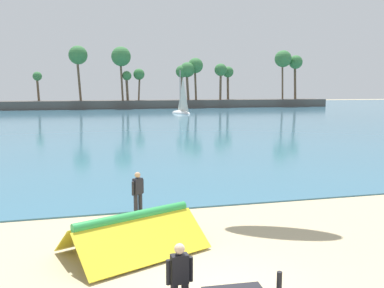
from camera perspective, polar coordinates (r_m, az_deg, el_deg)
name	(u,v)px	position (r m, az deg, el deg)	size (l,w,h in m)	color
sea	(104,114)	(73.10, -11.97, 4.06)	(220.00, 115.75, 0.06)	#386B84
palm_headland	(118,93)	(90.81, -10.11, 6.88)	(104.24, 6.56, 13.17)	#514C47
folded_kite	(133,226)	(12.08, -8.09, -11.16)	(4.40, 3.71, 1.12)	yellow
person_rigging_by_gear	(180,281)	(8.55, -1.71, -18.36)	(0.55, 0.22, 1.67)	black
person_at_waterline	(138,193)	(15.06, -7.47, -6.72)	(0.46, 0.36, 1.67)	#23232D
sailboat_near_shore	(181,109)	(72.58, -1.47, 4.80)	(3.33, 5.77, 8.02)	white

